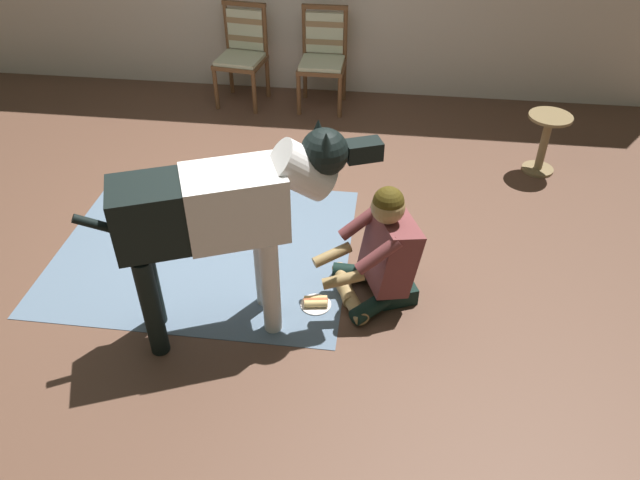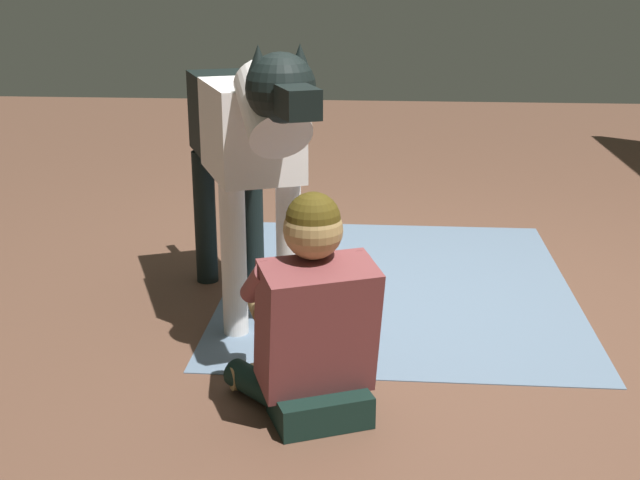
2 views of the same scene
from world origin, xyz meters
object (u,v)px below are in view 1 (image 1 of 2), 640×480
(dining_chair_right_of_pair, at_px, (323,53))
(hot_dog_on_plate, at_px, (316,302))
(round_side_table, at_px, (545,139))
(dining_chair_left_of_pair, at_px, (243,49))
(large_dog, at_px, (225,211))
(person_sitting_on_floor, at_px, (382,254))

(dining_chair_right_of_pair, bearing_deg, hot_dog_on_plate, -83.79)
(hot_dog_on_plate, bearing_deg, dining_chair_right_of_pair, 96.21)
(dining_chair_right_of_pair, xyz_separation_m, hot_dog_on_plate, (0.33, -3.06, -0.52))
(round_side_table, bearing_deg, hot_dog_on_plate, -131.36)
(dining_chair_left_of_pair, relative_size, large_dog, 0.61)
(dining_chair_left_of_pair, height_order, hot_dog_on_plate, dining_chair_left_of_pair)
(dining_chair_left_of_pair, height_order, dining_chair_right_of_pair, same)
(hot_dog_on_plate, bearing_deg, large_dog, -157.57)
(round_side_table, bearing_deg, dining_chair_right_of_pair, 151.35)
(round_side_table, bearing_deg, dining_chair_left_of_pair, 158.76)
(person_sitting_on_floor, height_order, round_side_table, person_sitting_on_floor)
(dining_chair_left_of_pair, xyz_separation_m, person_sitting_on_floor, (1.57, -2.90, -0.20))
(round_side_table, bearing_deg, large_dog, -135.64)
(person_sitting_on_floor, height_order, large_dog, large_dog)
(dining_chair_left_of_pair, relative_size, dining_chair_right_of_pair, 1.00)
(dining_chair_left_of_pair, distance_m, large_dog, 3.35)
(dining_chair_left_of_pair, xyz_separation_m, round_side_table, (2.88, -1.12, -0.23))
(person_sitting_on_floor, relative_size, round_side_table, 1.59)
(dining_chair_right_of_pair, distance_m, hot_dog_on_plate, 3.13)
(dining_chair_left_of_pair, bearing_deg, hot_dog_on_plate, -69.24)
(person_sitting_on_floor, bearing_deg, dining_chair_left_of_pair, 118.45)
(dining_chair_right_of_pair, bearing_deg, person_sitting_on_floor, -75.65)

